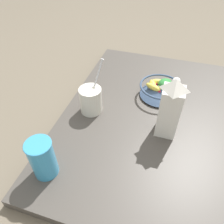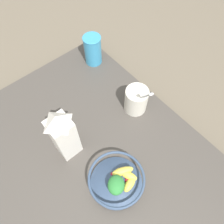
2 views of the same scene
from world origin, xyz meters
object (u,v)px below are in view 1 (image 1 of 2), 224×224
yogurt_tub (91,99)px  drinking_cup (42,158)px  milk_carton (170,108)px  fruit_bowl (160,89)px

yogurt_tub → drinking_cup: (0.04, 0.36, 0.01)m
milk_carton → yogurt_tub: (0.35, -0.03, -0.07)m
fruit_bowl → yogurt_tub: yogurt_tub is taller
fruit_bowl → milk_carton: (-0.06, 0.24, 0.09)m
yogurt_tub → drinking_cup: size_ratio=1.49×
milk_carton → yogurt_tub: size_ratio=1.15×
milk_carton → drinking_cup: size_ratio=1.71×
yogurt_tub → fruit_bowl: bearing=-144.8°
fruit_bowl → drinking_cup: drinking_cup is taller
yogurt_tub → milk_carton: bearing=174.9°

